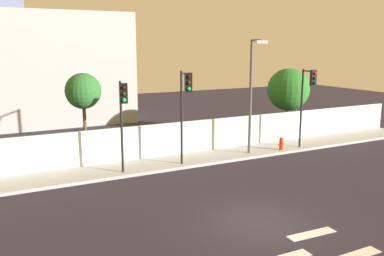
{
  "coord_description": "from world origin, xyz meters",
  "views": [
    {
      "loc": [
        -8.43,
        -11.09,
        6.18
      ],
      "look_at": [
        0.64,
        6.5,
        2.22
      ],
      "focal_mm": 38.55,
      "sensor_mm": 36.0,
      "label": 1
    }
  ],
  "objects_px": {
    "street_lamp_curbside": "(252,88)",
    "traffic_light_left": "(308,92)",
    "fire_hydrant": "(281,143)",
    "roadside_tree_leftmost": "(83,92)",
    "roadside_tree_midleft": "(288,90)",
    "traffic_light_right": "(185,98)",
    "traffic_light_center": "(123,108)"
  },
  "relations": [
    {
      "from": "street_lamp_curbside",
      "to": "traffic_light_left",
      "type": "bearing_deg",
      "value": -7.83
    },
    {
      "from": "roadside_tree_leftmost",
      "to": "traffic_light_left",
      "type": "bearing_deg",
      "value": -17.12
    },
    {
      "from": "fire_hydrant",
      "to": "roadside_tree_leftmost",
      "type": "xyz_separation_m",
      "value": [
        -10.65,
        3.33,
        3.24
      ]
    },
    {
      "from": "traffic_light_left",
      "to": "traffic_light_center",
      "type": "xyz_separation_m",
      "value": [
        -11.22,
        -0.14,
        -0.17
      ]
    },
    {
      "from": "street_lamp_curbside",
      "to": "roadside_tree_leftmost",
      "type": "relative_size",
      "value": 1.33
    },
    {
      "from": "traffic_light_center",
      "to": "street_lamp_curbside",
      "type": "distance_m",
      "value": 7.67
    },
    {
      "from": "traffic_light_right",
      "to": "street_lamp_curbside",
      "type": "height_order",
      "value": "street_lamp_curbside"
    },
    {
      "from": "traffic_light_left",
      "to": "traffic_light_center",
      "type": "bearing_deg",
      "value": -179.28
    },
    {
      "from": "roadside_tree_leftmost",
      "to": "roadside_tree_midleft",
      "type": "distance_m",
      "value": 13.85
    },
    {
      "from": "traffic_light_left",
      "to": "traffic_light_right",
      "type": "relative_size",
      "value": 0.98
    },
    {
      "from": "roadside_tree_leftmost",
      "to": "roadside_tree_midleft",
      "type": "height_order",
      "value": "roadside_tree_leftmost"
    },
    {
      "from": "roadside_tree_midleft",
      "to": "traffic_light_right",
      "type": "bearing_deg",
      "value": -157.89
    },
    {
      "from": "traffic_light_left",
      "to": "fire_hydrant",
      "type": "height_order",
      "value": "traffic_light_left"
    },
    {
      "from": "street_lamp_curbside",
      "to": "roadside_tree_midleft",
      "type": "bearing_deg",
      "value": 31.31
    },
    {
      "from": "fire_hydrant",
      "to": "traffic_light_left",
      "type": "bearing_deg",
      "value": -15.23
    },
    {
      "from": "street_lamp_curbside",
      "to": "roadside_tree_midleft",
      "type": "xyz_separation_m",
      "value": [
        5.32,
        3.24,
        -0.66
      ]
    },
    {
      "from": "traffic_light_right",
      "to": "street_lamp_curbside",
      "type": "bearing_deg",
      "value": 9.48
    },
    {
      "from": "traffic_light_right",
      "to": "roadside_tree_leftmost",
      "type": "relative_size",
      "value": 1.0
    },
    {
      "from": "traffic_light_center",
      "to": "fire_hydrant",
      "type": "xyz_separation_m",
      "value": [
        9.76,
        0.54,
        -2.82
      ]
    },
    {
      "from": "traffic_light_left",
      "to": "roadside_tree_midleft",
      "type": "height_order",
      "value": "traffic_light_left"
    },
    {
      "from": "traffic_light_right",
      "to": "roadside_tree_midleft",
      "type": "bearing_deg",
      "value": 22.11
    },
    {
      "from": "fire_hydrant",
      "to": "roadside_tree_midleft",
      "type": "height_order",
      "value": "roadside_tree_midleft"
    },
    {
      "from": "traffic_light_left",
      "to": "roadside_tree_leftmost",
      "type": "bearing_deg",
      "value": 162.88
    },
    {
      "from": "fire_hydrant",
      "to": "traffic_light_center",
      "type": "bearing_deg",
      "value": -176.83
    },
    {
      "from": "traffic_light_right",
      "to": "roadside_tree_midleft",
      "type": "distance_m",
      "value": 10.61
    },
    {
      "from": "fire_hydrant",
      "to": "roadside_tree_midleft",
      "type": "distance_m",
      "value": 5.34
    },
    {
      "from": "traffic_light_center",
      "to": "fire_hydrant",
      "type": "bearing_deg",
      "value": 3.17
    },
    {
      "from": "traffic_light_right",
      "to": "traffic_light_center",
      "type": "bearing_deg",
      "value": 177.92
    },
    {
      "from": "traffic_light_left",
      "to": "street_lamp_curbside",
      "type": "relative_size",
      "value": 0.74
    },
    {
      "from": "traffic_light_left",
      "to": "street_lamp_curbside",
      "type": "bearing_deg",
      "value": 172.17
    },
    {
      "from": "traffic_light_left",
      "to": "traffic_light_right",
      "type": "bearing_deg",
      "value": -178.19
    },
    {
      "from": "traffic_light_center",
      "to": "roadside_tree_midleft",
      "type": "relative_size",
      "value": 0.94
    }
  ]
}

